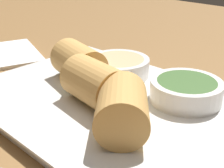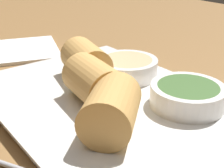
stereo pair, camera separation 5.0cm
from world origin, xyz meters
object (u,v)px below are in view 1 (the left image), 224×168
(dipping_bowl_far, at_px, (186,90))
(napkin, at_px, (2,55))
(serving_plate, at_px, (112,105))
(dipping_bowl_near, at_px, (119,66))

(dipping_bowl_far, distance_m, napkin, 0.34)
(serving_plate, relative_size, dipping_bowl_near, 4.11)
(dipping_bowl_near, height_order, dipping_bowl_far, same)
(serving_plate, distance_m, dipping_bowl_far, 0.09)
(serving_plate, bearing_deg, napkin, 178.19)
(serving_plate, height_order, dipping_bowl_near, dipping_bowl_near)
(dipping_bowl_near, bearing_deg, serving_plate, -54.05)
(dipping_bowl_near, bearing_deg, dipping_bowl_far, -1.27)
(serving_plate, height_order, dipping_bowl_far, dipping_bowl_far)
(serving_plate, xyz_separation_m, napkin, (-0.28, 0.01, -0.00))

